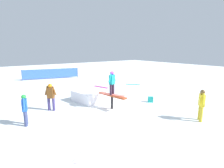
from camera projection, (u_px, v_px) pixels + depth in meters
name	position (u px, v px, depth m)	size (l,w,h in m)	color
ground_plane	(112.00, 109.00, 9.70)	(60.00, 60.00, 0.00)	white
rail_feature	(112.00, 97.00, 9.57)	(1.93, 0.61, 0.79)	black
snow_kicker_ramp	(89.00, 96.00, 11.01)	(1.80, 1.50, 0.67)	white
main_rider_on_rail	(112.00, 84.00, 9.42)	(1.50, 0.84, 1.30)	#E46A5A
bystander_brown	(51.00, 96.00, 9.26)	(0.52, 0.54, 1.47)	#3E366D
bystander_yellow	(201.00, 104.00, 7.91)	(0.46, 0.51, 1.47)	gold
bystander_blue	(25.00, 108.00, 7.46)	(0.58, 0.27, 1.37)	navy
loose_snowboard_magenta	(101.00, 87.00, 15.10)	(1.55, 0.28, 0.02)	#C32C9A
loose_snowboard_cyan	(133.00, 84.00, 16.16)	(1.24, 0.28, 0.02)	#32B5C6
loose_snowboard_white	(86.00, 152.00, 5.61)	(1.25, 0.28, 0.02)	white
backpack_on_snow	(150.00, 100.00, 10.83)	(0.30, 0.22, 0.34)	teal
safety_fence	(51.00, 73.00, 19.08)	(1.49, 5.63, 1.10)	blue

